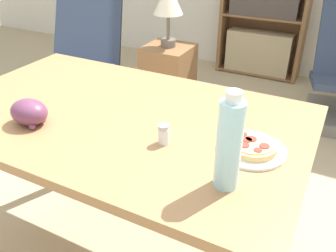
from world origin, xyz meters
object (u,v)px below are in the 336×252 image
object	(u,v)px
salt_shaker	(164,134)
pizza_on_plate	(252,147)
lounge_chair_near	(87,71)
table_lamp	(168,1)
side_table	(168,83)
drink_bottle	(229,144)
grape_bunch	(30,112)

from	to	relation	value
salt_shaker	pizza_on_plate	bearing A→B (deg)	17.75
lounge_chair_near	table_lamp	world-z (taller)	table_lamp
side_table	table_lamp	distance (m)	0.61
drink_bottle	lounge_chair_near	world-z (taller)	drink_bottle
drink_bottle	salt_shaker	world-z (taller)	drink_bottle
pizza_on_plate	side_table	bearing A→B (deg)	126.01
salt_shaker	lounge_chair_near	bearing A→B (deg)	137.07
lounge_chair_near	table_lamp	distance (m)	0.95
lounge_chair_near	side_table	distance (m)	0.73
pizza_on_plate	grape_bunch	bearing A→B (deg)	-165.95
salt_shaker	table_lamp	size ratio (longest dim) A/B	0.15
grape_bunch	table_lamp	size ratio (longest dim) A/B	0.31
side_table	pizza_on_plate	bearing A→B (deg)	-53.99
pizza_on_plate	drink_bottle	world-z (taller)	drink_bottle
pizza_on_plate	lounge_chair_near	xyz separation A→B (m)	(-1.71, 1.27, -0.50)
grape_bunch	side_table	world-z (taller)	grape_bunch
side_table	table_lamp	world-z (taller)	table_lamp
salt_shaker	side_table	distance (m)	1.69
salt_shaker	side_table	world-z (taller)	salt_shaker
table_lamp	lounge_chair_near	bearing A→B (deg)	-173.02
drink_bottle	table_lamp	size ratio (longest dim) A/B	0.61
pizza_on_plate	table_lamp	distance (m)	1.68
salt_shaker	table_lamp	distance (m)	1.61
pizza_on_plate	salt_shaker	xyz separation A→B (m)	(-0.26, -0.08, 0.02)
grape_bunch	salt_shaker	distance (m)	0.48
pizza_on_plate	drink_bottle	distance (m)	0.22
salt_shaker	lounge_chair_near	world-z (taller)	lounge_chair_near
lounge_chair_near	side_table	size ratio (longest dim) A/B	1.58
table_lamp	salt_shaker	bearing A→B (deg)	-63.21
pizza_on_plate	grape_bunch	distance (m)	0.75
pizza_on_plate	side_table	xyz separation A→B (m)	(-0.98, 1.35, -0.50)
grape_bunch	salt_shaker	size ratio (longest dim) A/B	2.09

